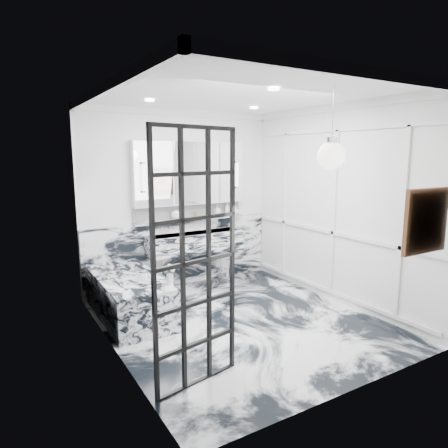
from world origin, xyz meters
TOP-DOWN VIEW (x-y plane):
  - floor at (0.00, 0.00)m, footprint 3.60×3.60m
  - ceiling at (0.00, 0.00)m, footprint 3.60×3.60m
  - wall_back at (0.00, 1.80)m, footprint 3.60×0.00m
  - wall_front at (0.00, -1.80)m, footprint 3.60×0.00m
  - wall_left at (-1.60, 0.00)m, footprint 0.00×3.60m
  - wall_right at (1.60, 0.00)m, footprint 0.00×3.60m
  - marble_clad_back at (0.00, 1.78)m, footprint 3.18×0.05m
  - marble_clad_left at (-1.59, 0.00)m, footprint 0.02×3.56m
  - panel_molding at (1.58, 0.00)m, footprint 0.03×3.40m
  - soap_bottle_a at (0.83, 1.71)m, footprint 0.11×0.11m
  - soap_bottle_b at (0.63, 1.71)m, footprint 0.10×0.10m
  - soap_bottle_c at (1.00, 1.71)m, footprint 0.14×0.14m
  - face_pot at (-0.12, 1.71)m, footprint 0.16×0.16m
  - amber_bottle at (0.24, 1.71)m, footprint 0.04×0.04m
  - flower_vase at (-0.83, 0.31)m, footprint 0.08×0.08m
  - crittall_door at (-1.11, -0.97)m, footprint 0.87×0.21m
  - artwork at (1.00, -1.76)m, footprint 0.54×0.05m
  - pendant_light at (0.14, -1.31)m, footprint 0.26×0.26m
  - trough_sink at (0.15, 1.55)m, footprint 1.60×0.45m
  - ledge at (0.15, 1.72)m, footprint 1.90×0.14m
  - subway_tile at (0.15, 1.78)m, footprint 1.90×0.03m
  - mirror_cabinet at (0.15, 1.73)m, footprint 1.90×0.16m
  - sconce_left at (-0.67, 1.63)m, footprint 0.07×0.07m
  - sconce_right at (0.97, 1.63)m, footprint 0.07×0.07m
  - bathtub at (-1.18, 0.90)m, footprint 0.75×1.65m

SIDE VIEW (x-z plane):
  - floor at x=0.00m, z-range 0.00..0.00m
  - bathtub at x=-1.18m, z-range 0.00..0.55m
  - marble_clad_back at x=0.00m, z-range 0.00..1.05m
  - flower_vase at x=-0.83m, z-range 0.55..0.67m
  - trough_sink at x=0.15m, z-range 0.58..0.88m
  - ledge at x=0.15m, z-range 1.05..1.09m
  - amber_bottle at x=0.24m, z-range 1.09..1.19m
  - soap_bottle_c at x=1.00m, z-range 1.09..1.24m
  - face_pot at x=-0.12m, z-range 1.09..1.24m
  - crittall_door at x=-1.11m, z-range 0.00..2.34m
  - soap_bottle_b at x=0.63m, z-range 1.09..1.28m
  - soap_bottle_a at x=0.83m, z-range 1.09..1.30m
  - subway_tile at x=0.15m, z-range 1.09..1.32m
  - panel_molding at x=1.58m, z-range 0.15..2.45m
  - marble_clad_left at x=-1.59m, z-range 0.00..2.68m
  - wall_back at x=0.00m, z-range -0.40..3.20m
  - wall_front at x=0.00m, z-range -0.40..3.20m
  - wall_left at x=-1.60m, z-range -0.40..3.20m
  - wall_right at x=1.60m, z-range -0.40..3.20m
  - artwork at x=1.00m, z-range 1.20..1.74m
  - sconce_left at x=-0.67m, z-range 1.58..1.98m
  - sconce_right at x=0.97m, z-range 1.58..1.98m
  - mirror_cabinet at x=0.15m, z-range 1.32..2.32m
  - pendant_light at x=0.14m, z-range 1.97..2.23m
  - ceiling at x=0.00m, z-range 2.80..2.80m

